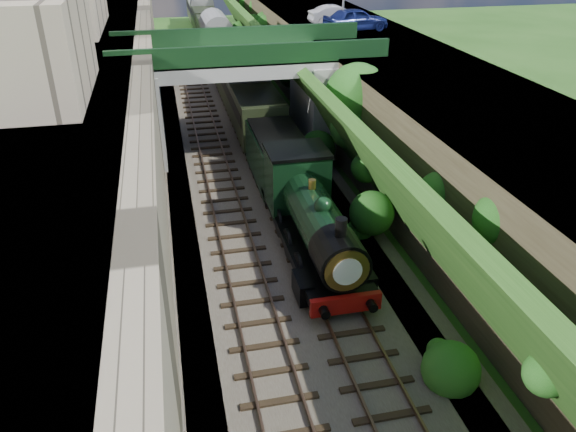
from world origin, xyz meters
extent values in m
cube|color=#473F38|center=(0.00, 20.00, 0.10)|extent=(10.00, 90.00, 0.20)
cube|color=#756B56|center=(-5.50, 20.00, 3.50)|extent=(1.00, 90.00, 7.00)
cube|color=#262628|center=(-9.00, 20.00, 3.50)|extent=(6.00, 90.00, 7.00)
cube|color=#262628|center=(9.50, 20.00, 3.12)|extent=(8.00, 90.00, 6.25)
cube|color=#1E4714|center=(5.00, 20.00, 2.70)|extent=(4.02, 90.00, 6.36)
sphere|color=#194C14|center=(4.80, -0.81, 2.58)|extent=(1.25, 1.25, 1.25)
sphere|color=#194C14|center=(3.60, 1.75, 0.62)|extent=(1.91, 1.91, 1.91)
sphere|color=#194C14|center=(6.06, 4.12, 4.62)|extent=(1.94, 1.94, 1.94)
sphere|color=#194C14|center=(5.64, 7.77, 3.94)|extent=(1.65, 1.65, 1.65)
sphere|color=#194C14|center=(4.16, 10.90, 1.54)|extent=(2.09, 2.09, 2.09)
sphere|color=#194C14|center=(4.81, 13.65, 2.59)|extent=(1.54, 1.54, 1.54)
sphere|color=#194C14|center=(5.24, 17.46, 3.29)|extent=(2.37, 2.37, 2.37)
sphere|color=#194C14|center=(4.03, 19.81, 1.32)|extent=(2.14, 2.14, 2.14)
sphere|color=#194C14|center=(6.00, 23.53, 4.52)|extent=(1.89, 1.89, 1.89)
sphere|color=#194C14|center=(5.54, 25.90, 3.78)|extent=(2.36, 2.36, 2.36)
sphere|color=#194C14|center=(5.51, 28.83, 3.73)|extent=(2.23, 2.23, 2.23)
sphere|color=#194C14|center=(5.08, 31.13, 3.03)|extent=(2.27, 2.27, 2.27)
sphere|color=#194C14|center=(5.31, 34.65, 3.40)|extent=(2.01, 2.01, 2.01)
sphere|color=#194C14|center=(5.13, 38.46, 3.11)|extent=(2.01, 2.01, 2.01)
sphere|color=#194C14|center=(3.84, 40.08, 1.02)|extent=(1.59, 1.59, 1.59)
sphere|color=#194C14|center=(5.73, 44.58, 4.08)|extent=(2.38, 2.38, 2.38)
sphere|color=#194C14|center=(5.79, 46.04, 4.19)|extent=(2.36, 2.36, 2.36)
sphere|color=#194C14|center=(5.37, 50.01, 3.50)|extent=(2.09, 2.09, 2.09)
sphere|color=#194C14|center=(6.22, 53.07, 4.89)|extent=(1.87, 1.87, 1.87)
sphere|color=#194C14|center=(4.51, 55.25, 2.10)|extent=(1.94, 1.94, 1.94)
sphere|color=#194C14|center=(6.05, 58.63, 4.61)|extent=(2.14, 2.14, 2.14)
cube|color=black|center=(-2.00, 20.00, 0.24)|extent=(2.50, 90.00, 0.07)
cube|color=brown|center=(-2.72, 20.00, 0.33)|extent=(0.08, 90.00, 0.14)
cube|color=brown|center=(-1.28, 20.00, 0.33)|extent=(0.08, 90.00, 0.14)
cube|color=black|center=(1.20, 20.00, 0.24)|extent=(2.50, 90.00, 0.07)
cube|color=brown|center=(0.48, 20.00, 0.33)|extent=(0.08, 90.00, 0.14)
cube|color=brown|center=(1.92, 20.00, 0.33)|extent=(0.08, 90.00, 0.14)
cube|color=gray|center=(0.50, 24.00, 5.70)|extent=(16.00, 6.00, 0.90)
cube|color=#143818|center=(0.50, 21.15, 6.65)|extent=(16.00, 0.30, 1.20)
cube|color=#143818|center=(0.50, 26.85, 6.65)|extent=(16.00, 0.30, 1.20)
cube|color=gray|center=(-5.50, 24.00, 2.85)|extent=(1.40, 6.40, 5.70)
cube|color=gray|center=(5.20, 24.00, 2.85)|extent=(2.40, 6.40, 5.70)
cube|color=gray|center=(-9.50, 14.00, 9.00)|extent=(4.00, 8.00, 4.00)
cylinder|color=black|center=(5.80, 18.36, 2.20)|extent=(0.30, 0.30, 4.40)
sphere|color=#194C14|center=(5.80, 18.36, 4.80)|extent=(3.60, 3.60, 3.60)
sphere|color=#194C14|center=(6.30, 19.16, 4.20)|extent=(2.40, 2.40, 2.40)
imported|color=navy|center=(9.23, 29.23, 7.05)|extent=(4.98, 2.74, 1.60)
imported|color=#AFAFB4|center=(8.72, 32.18, 6.94)|extent=(4.19, 1.55, 1.37)
cube|color=black|center=(1.20, 9.49, 0.50)|extent=(2.40, 8.40, 0.60)
cube|color=black|center=(1.20, 10.49, 1.05)|extent=(2.70, 10.00, 0.35)
cube|color=maroon|center=(1.20, 5.39, 0.95)|extent=(2.70, 0.25, 0.70)
cylinder|color=black|center=(1.20, 9.69, 2.35)|extent=(1.90, 5.60, 1.90)
cylinder|color=black|center=(1.20, 6.39, 2.35)|extent=(1.96, 1.80, 1.96)
cylinder|color=white|center=(1.20, 5.41, 2.35)|extent=(1.10, 0.05, 1.10)
cylinder|color=black|center=(1.20, 6.39, 3.55)|extent=(0.44, 0.44, 0.90)
sphere|color=black|center=(1.20, 8.69, 3.35)|extent=(0.76, 0.76, 0.76)
cylinder|color=#A57F33|center=(1.20, 10.49, 3.45)|extent=(0.32, 0.32, 0.50)
cube|color=black|center=(1.20, 13.29, 2.50)|extent=(2.75, 2.40, 2.80)
cube|color=black|center=(1.20, 13.29, 3.95)|extent=(2.85, 2.50, 0.15)
cube|color=black|center=(-0.05, 6.89, 0.85)|extent=(0.60, 1.40, 0.90)
cube|color=black|center=(2.45, 6.89, 0.85)|extent=(0.60, 1.40, 0.90)
cube|color=black|center=(1.20, 17.69, 0.45)|extent=(2.30, 6.00, 0.50)
cube|color=black|center=(1.20, 17.69, 0.70)|extent=(2.60, 6.00, 0.50)
cube|color=black|center=(1.20, 17.69, 1.90)|extent=(2.70, 6.00, 2.40)
cube|color=black|center=(1.20, 17.69, 3.15)|extent=(2.50, 5.60, 0.20)
cube|color=black|center=(1.20, 30.29, 0.40)|extent=(2.30, 17.00, 0.40)
cube|color=black|center=(1.20, 30.29, 0.65)|extent=(2.50, 17.00, 0.50)
cube|color=#242C18|center=(1.20, 30.29, 2.15)|extent=(2.80, 18.00, 2.70)
cube|color=slate|center=(1.20, 30.29, 3.65)|extent=(2.90, 18.00, 0.50)
cube|color=black|center=(1.20, 49.09, 0.40)|extent=(2.30, 17.00, 0.40)
cube|color=black|center=(1.20, 49.09, 0.65)|extent=(2.50, 17.00, 0.50)
cube|color=#242C18|center=(1.20, 49.09, 2.15)|extent=(2.80, 18.00, 2.70)
cube|color=slate|center=(1.20, 49.09, 3.65)|extent=(2.90, 18.00, 0.50)
cube|color=black|center=(1.20, 67.89, 0.40)|extent=(2.30, 17.00, 0.40)
cube|color=black|center=(1.20, 67.89, 0.65)|extent=(2.50, 17.00, 0.50)
cube|color=#242C18|center=(1.20, 67.89, 2.15)|extent=(2.80, 18.00, 2.70)
cube|color=slate|center=(1.20, 67.89, 3.65)|extent=(2.90, 18.00, 0.50)
camera|label=1|loc=(-4.48, -10.38, 13.56)|focal=35.00mm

